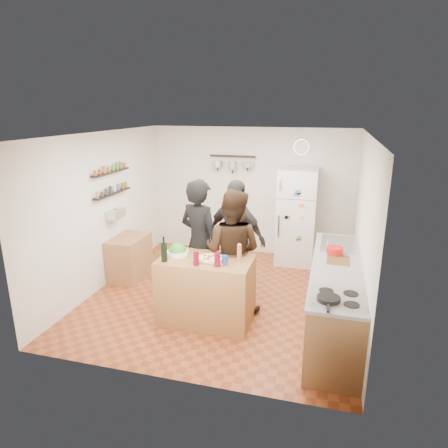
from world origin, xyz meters
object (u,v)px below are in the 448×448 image
(person_left, at_px, (200,243))
(pepper_mill, at_px, (239,254))
(wine_bottle, at_px, (164,252))
(salt_canister, at_px, (225,260))
(person_center, at_px, (232,251))
(skillet, at_px, (329,299))
(counter_run, at_px, (335,298))
(red_bowl, at_px, (335,250))
(salad_bowl, at_px, (178,253))
(side_table, at_px, (130,257))
(person_back, at_px, (236,237))
(wall_clock, at_px, (302,147))
(fridge, at_px, (296,217))
(prep_island, at_px, (206,290))

(person_left, bearing_deg, pepper_mill, 170.37)
(wine_bottle, xyz_separation_m, salt_canister, (0.80, 0.10, -0.06))
(person_center, bearing_deg, skillet, 145.57)
(counter_run, bearing_deg, red_bowl, 97.00)
(salad_bowl, xyz_separation_m, side_table, (-1.31, 1.00, -0.57))
(salt_canister, distance_m, person_back, 1.13)
(pepper_mill, bearing_deg, side_table, 155.37)
(skillet, bearing_deg, wall_clock, 100.02)
(red_bowl, height_order, fridge, fridge)
(prep_island, relative_size, counter_run, 0.48)
(side_table, bearing_deg, red_bowl, -6.92)
(salad_bowl, relative_size, red_bowl, 1.32)
(person_left, relative_size, wall_clock, 6.34)
(person_back, xyz_separation_m, side_table, (-1.90, 0.04, -0.54))
(wine_bottle, relative_size, person_back, 0.14)
(pepper_mill, xyz_separation_m, red_bowl, (1.21, 0.59, -0.04))
(fridge, xyz_separation_m, wall_clock, (0.00, 0.33, 1.25))
(salt_canister, distance_m, fridge, 2.73)
(wine_bottle, distance_m, person_center, 1.00)
(side_table, bearing_deg, fridge, 28.84)
(pepper_mill, xyz_separation_m, person_back, (-0.28, 0.96, -0.10))
(wine_bottle, xyz_separation_m, red_bowl, (2.16, 0.86, -0.07))
(fridge, bearing_deg, person_back, -117.39)
(person_back, distance_m, wall_clock, 2.37)
(person_back, bearing_deg, salt_canister, 119.39)
(fridge, bearing_deg, counter_run, -71.94)
(prep_island, xyz_separation_m, fridge, (0.96, 2.53, 0.45))
(wall_clock, distance_m, side_table, 3.70)
(person_center, distance_m, person_back, 0.59)
(person_center, bearing_deg, prep_island, 66.38)
(person_center, bearing_deg, salad_bowl, 36.71)
(prep_island, distance_m, salad_bowl, 0.64)
(red_bowl, distance_m, wall_clock, 2.61)
(prep_island, xyz_separation_m, red_bowl, (1.66, 0.64, 0.51))
(wine_bottle, height_order, salt_canister, wine_bottle)
(pepper_mill, height_order, side_table, pepper_mill)
(red_bowl, bearing_deg, prep_island, -159.09)
(wine_bottle, height_order, person_left, person_left)
(wine_bottle, height_order, pepper_mill, wine_bottle)
(red_bowl, relative_size, fridge, 0.13)
(skillet, xyz_separation_m, wall_clock, (-0.65, 3.68, 1.21))
(salad_bowl, bearing_deg, fridge, 60.82)
(salad_bowl, bearing_deg, red_bowl, 15.70)
(skillet, bearing_deg, fridge, 100.99)
(wall_clock, bearing_deg, salad_bowl, -116.23)
(person_left, distance_m, person_center, 0.52)
(person_center, distance_m, side_table, 2.15)
(salad_bowl, height_order, fridge, fridge)
(counter_run, distance_m, fridge, 2.46)
(salt_canister, bearing_deg, fridge, 75.92)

